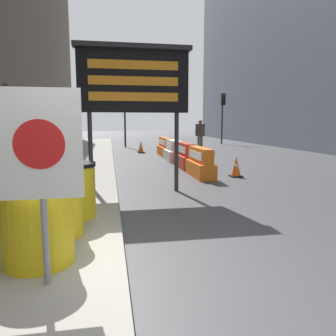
% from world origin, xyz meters
% --- Properties ---
extents(ground_plane, '(120.00, 120.00, 0.00)m').
position_xyz_m(ground_plane, '(0.00, 0.00, 0.00)').
color(ground_plane, '#474749').
extents(barrel_drum_foreground, '(0.78, 0.78, 0.88)m').
position_xyz_m(barrel_drum_foreground, '(-0.92, 0.47, 0.57)').
color(barrel_drum_foreground, yellow).
rests_on(barrel_drum_foreground, sidewalk_left).
extents(barrel_drum_middle, '(0.78, 0.78, 0.88)m').
position_xyz_m(barrel_drum_middle, '(-0.89, 1.33, 0.57)').
color(barrel_drum_middle, yellow).
rests_on(barrel_drum_middle, sidewalk_left).
extents(barrel_drum_back, '(0.78, 0.78, 0.88)m').
position_xyz_m(barrel_drum_back, '(-0.76, 2.19, 0.57)').
color(barrel_drum_back, yellow).
rests_on(barrel_drum_back, sidewalk_left).
extents(warning_sign, '(0.74, 0.08, 1.82)m').
position_xyz_m(warning_sign, '(-0.75, -0.05, 1.36)').
color(warning_sign, gray).
rests_on(warning_sign, sidewalk_left).
extents(message_board, '(2.61, 0.36, 3.35)m').
position_xyz_m(message_board, '(0.43, 4.48, 2.56)').
color(message_board, '#28282B').
rests_on(message_board, ground_plane).
extents(jersey_barrier_orange_near, '(0.51, 1.76, 0.88)m').
position_xyz_m(jersey_barrier_orange_near, '(2.56, 6.44, 0.39)').
color(jersey_barrier_orange_near, orange).
rests_on(jersey_barrier_orange_near, ground_plane).
extents(jersey_barrier_red_striped, '(0.52, 1.87, 0.90)m').
position_xyz_m(jersey_barrier_red_striped, '(2.56, 8.51, 0.40)').
color(jersey_barrier_red_striped, red).
rests_on(jersey_barrier_red_striped, ground_plane).
extents(jersey_barrier_white, '(0.63, 1.67, 0.88)m').
position_xyz_m(jersey_barrier_white, '(2.56, 10.69, 0.39)').
color(jersey_barrier_white, silver).
rests_on(jersey_barrier_white, ground_plane).
extents(jersey_barrier_orange_far, '(0.53, 2.15, 0.89)m').
position_xyz_m(jersey_barrier_orange_far, '(2.56, 12.81, 0.39)').
color(jersey_barrier_orange_far, orange).
rests_on(jersey_barrier_orange_far, ground_plane).
extents(traffic_cone_near, '(0.36, 0.36, 0.65)m').
position_xyz_m(traffic_cone_near, '(1.52, 14.47, 0.32)').
color(traffic_cone_near, black).
rests_on(traffic_cone_near, ground_plane).
extents(traffic_cone_mid, '(0.35, 0.35, 0.62)m').
position_xyz_m(traffic_cone_mid, '(3.62, 6.19, 0.30)').
color(traffic_cone_mid, black).
rests_on(traffic_cone_mid, ground_plane).
extents(traffic_light_near_curb, '(0.28, 0.45, 4.28)m').
position_xyz_m(traffic_light_near_curb, '(0.89, 18.73, 3.09)').
color(traffic_light_near_curb, '#2D2D30').
rests_on(traffic_light_near_curb, ground_plane).
extents(traffic_light_far_side, '(0.28, 0.45, 3.75)m').
position_xyz_m(traffic_light_far_side, '(8.28, 20.67, 2.73)').
color(traffic_light_far_side, '#2D2D30').
rests_on(traffic_light_far_side, ground_plane).
extents(pedestrian_worker, '(0.52, 0.54, 1.78)m').
position_xyz_m(pedestrian_worker, '(4.98, 15.08, 1.05)').
color(pedestrian_worker, '#514C42').
rests_on(pedestrian_worker, ground_plane).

